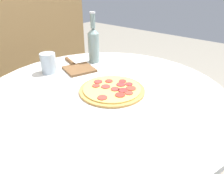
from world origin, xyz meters
name	(u,v)px	position (x,y,z in m)	size (l,w,h in m)	color
table	(105,125)	(0.00, 0.00, 0.56)	(1.07, 1.07, 0.74)	silver
pizza	(112,89)	(0.02, -0.03, 0.75)	(0.28, 0.28, 0.02)	#C68E47
beer_bottle	(94,44)	(0.24, 0.28, 0.85)	(0.06, 0.06, 0.28)	gray
pizza_paddle	(77,68)	(0.10, 0.28, 0.75)	(0.18, 0.28, 0.02)	brown
drinking_glass	(48,63)	(-0.02, 0.36, 0.79)	(0.08, 0.08, 0.10)	#ADBCC6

